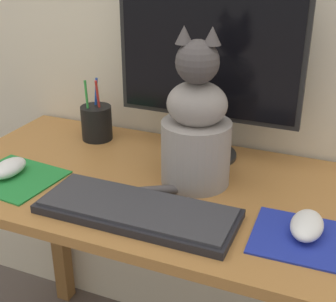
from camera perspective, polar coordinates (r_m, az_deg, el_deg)
desk at (r=1.20m, az=0.35°, el=-9.26°), size 1.16×0.56×0.73m
monitor at (r=1.19m, az=4.93°, el=10.90°), size 0.48×0.17×0.47m
keyboard at (r=1.01m, az=-3.77°, el=-7.21°), size 0.43×0.17×0.02m
mousepad_left at (r=1.22m, az=-18.20°, el=-3.12°), size 0.23×0.21×0.00m
mousepad_right at (r=0.98m, az=16.10°, el=-10.22°), size 0.20×0.18×0.00m
computer_mouse_left at (r=1.22m, az=-18.81°, el=-1.97°), size 0.06×0.11×0.04m
computer_mouse_right at (r=0.98m, az=16.58°, el=-8.68°), size 0.06×0.11×0.04m
cat at (r=1.08m, az=3.42°, el=2.71°), size 0.22×0.24×0.38m
pen_cup at (r=1.38m, az=-8.70°, el=3.48°), size 0.09×0.09×0.18m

